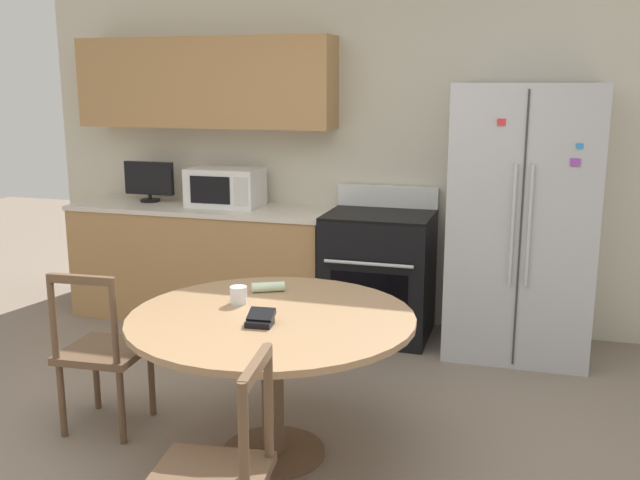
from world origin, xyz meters
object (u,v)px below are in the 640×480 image
object	(u,v)px
microwave	(225,187)
countertop_tv	(149,180)
dining_chair_left	(103,352)
oven_range	(379,274)
wallet	(260,319)
candle_glass	(238,296)
refrigerator	(522,222)
dining_chair_near	(215,480)

from	to	relation	value
microwave	countertop_tv	size ratio (longest dim) A/B	1.34
microwave	dining_chair_left	bearing A→B (deg)	-85.89
countertop_tv	dining_chair_left	distance (m)	2.22
oven_range	wallet	world-z (taller)	oven_range
candle_glass	wallet	bearing A→B (deg)	-50.60
microwave	candle_glass	bearing A→B (deg)	-64.29
dining_chair_left	refrigerator	bearing A→B (deg)	37.54
refrigerator	dining_chair_left	xyz separation A→B (m)	(-2.09, -1.83, -0.49)
candle_glass	wallet	world-z (taller)	candle_glass
dining_chair_near	candle_glass	distance (m)	1.20
countertop_tv	candle_glass	size ratio (longest dim) A/B	4.68
oven_range	candle_glass	xyz separation A→B (m)	(-0.36, -1.75, 0.31)
dining_chair_left	oven_range	bearing A→B (deg)	55.87
microwave	countertop_tv	distance (m)	0.67
dining_chair_near	wallet	bearing A→B (deg)	2.48
microwave	dining_chair_near	world-z (taller)	microwave
refrigerator	wallet	distance (m)	2.29
refrigerator	oven_range	distance (m)	1.09
oven_range	candle_glass	world-z (taller)	oven_range
oven_range	microwave	world-z (taller)	microwave
microwave	dining_chair_left	size ratio (longest dim) A/B	0.62
microwave	wallet	world-z (taller)	microwave
refrigerator	countertop_tv	size ratio (longest dim) A/B	4.41
oven_range	wallet	bearing A→B (deg)	-93.65
refrigerator	dining_chair_near	world-z (taller)	refrigerator
candle_glass	refrigerator	bearing A→B (deg)	51.83
oven_range	refrigerator	bearing A→B (deg)	-2.41
wallet	dining_chair_left	bearing A→B (deg)	170.55
candle_glass	wallet	size ratio (longest dim) A/B	0.65
oven_range	dining_chair_left	xyz separation A→B (m)	(-1.10, -1.87, -0.03)
microwave	dining_chair_near	xyz separation A→B (m)	(1.25, -2.93, -0.61)
microwave	wallet	distance (m)	2.40
microwave	oven_range	bearing A→B (deg)	-3.69
wallet	oven_range	bearing A→B (deg)	86.35
oven_range	microwave	xyz separation A→B (m)	(-1.24, 0.08, 0.58)
refrigerator	microwave	bearing A→B (deg)	176.88
countertop_tv	candle_glass	world-z (taller)	countertop_tv
oven_range	wallet	xyz separation A→B (m)	(-0.13, -2.03, 0.30)
oven_range	countertop_tv	bearing A→B (deg)	177.10
microwave	dining_chair_near	size ratio (longest dim) A/B	0.62
countertop_tv	dining_chair_near	xyz separation A→B (m)	(1.92, -2.94, -0.64)
countertop_tv	microwave	bearing A→B (deg)	-1.43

